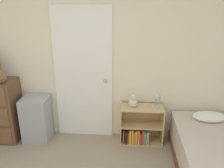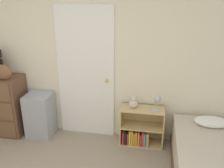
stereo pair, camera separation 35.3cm
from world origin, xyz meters
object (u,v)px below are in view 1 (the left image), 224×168
Objects in this scene: bookshelf at (139,128)px; teddy_bear at (133,101)px; storage_bin at (37,119)px; desk_lamp at (157,98)px; bed at (223,165)px.

bookshelf is 0.47m from teddy_bear.
bookshelf is (1.59, 0.04, -0.13)m from storage_bin.
bookshelf is 3.20× the size of teddy_bear.
bed is at bearing -45.92° from desk_lamp.
bookshelf is 1.28m from bed.
bed is at bearing -16.81° from storage_bin.
bookshelf is 2.63× the size of desk_lamp.
teddy_bear is at bearing 1.57° from storage_bin.
bookshelf is 0.33× the size of bed.
teddy_bear is 0.82× the size of desk_lamp.
storage_bin is at bearing -178.43° from teddy_bear.
bed is (0.98, -0.82, 0.02)m from bookshelf.
desk_lamp reaches higher than storage_bin.
desk_lamp is (0.34, -0.04, 0.08)m from teddy_bear.
storage_bin is at bearing 163.19° from bed.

